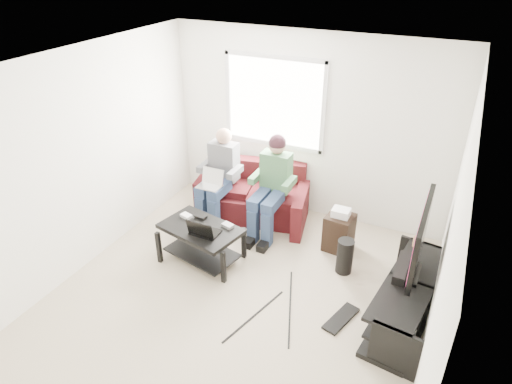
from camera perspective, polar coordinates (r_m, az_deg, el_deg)
floor at (r=5.28m, az=-2.78°, el=-13.58°), size 4.50×4.50×0.00m
ceiling at (r=4.01m, az=-3.69°, el=14.94°), size 4.50×4.50×0.00m
wall_back at (r=6.38m, az=6.45°, el=7.98°), size 4.50×0.00×4.50m
wall_front at (r=3.17m, az=-23.97°, el=-20.15°), size 4.50×0.00×4.50m
wall_left at (r=5.64m, az=-21.44°, el=3.16°), size 0.00×4.50×4.50m
wall_right at (r=4.10m, az=22.58°, el=-7.25°), size 0.00×4.50×4.50m
window at (r=6.43m, az=2.27°, el=11.15°), size 1.48×0.04×1.28m
sofa at (r=6.64m, az=-0.36°, el=-0.56°), size 1.81×1.04×0.77m
person_left at (r=6.40m, az=-4.65°, el=2.39°), size 0.40×0.70×1.31m
person_right at (r=6.06m, az=2.02°, el=1.53°), size 0.40×0.71×1.36m
laptop_silver at (r=6.22m, az=-5.79°, el=1.17°), size 0.38×0.34×0.24m
coffee_table at (r=5.71m, az=-6.89°, el=-5.45°), size 1.08×0.79×0.49m
laptop_black at (r=5.46m, az=-6.40°, el=-4.05°), size 0.38×0.30×0.24m
controller_a at (r=5.84m, az=-8.71°, el=-2.97°), size 0.16×0.12×0.04m
controller_b at (r=5.80m, az=-6.89°, el=-3.10°), size 0.15×0.10×0.04m
controller_c at (r=5.60m, az=-3.55°, el=-4.19°), size 0.16×0.12×0.04m
tv_stand at (r=5.19m, az=18.35°, el=-12.87°), size 0.68×1.62×0.52m
tv at (r=4.83m, az=19.86°, el=-5.47°), size 0.12×1.10×0.81m
soundbar at (r=5.06m, az=17.77°, el=-9.02°), size 0.12×0.50×0.10m
drink_cup at (r=5.49m, az=19.42°, el=-5.92°), size 0.08×0.08×0.12m
console_white at (r=4.84m, az=17.72°, el=-15.19°), size 0.30×0.22×0.06m
console_grey at (r=5.37m, az=18.99°, el=-10.21°), size 0.34×0.26×0.08m
console_black at (r=5.10m, az=18.39°, el=-12.57°), size 0.38×0.30×0.07m
subwoofer at (r=5.65m, az=11.04°, el=-7.90°), size 0.20×0.20×0.45m
keyboard_floor at (r=5.15m, az=10.58°, el=-15.27°), size 0.30×0.53×0.03m
end_table at (r=6.01m, az=10.34°, el=-4.83°), size 0.34×0.34×0.60m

